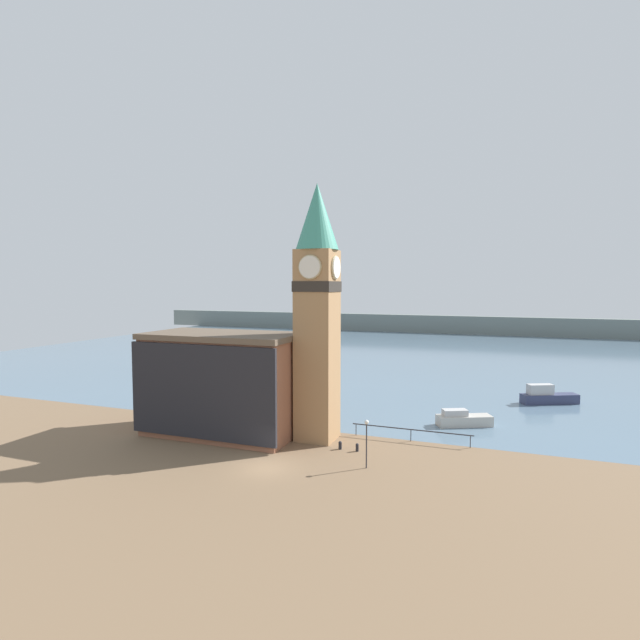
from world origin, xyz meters
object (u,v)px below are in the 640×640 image
clock_tower (317,305)px  boat_far (547,396)px  boat_near (463,419)px  mooring_bollard_near (340,445)px  lamp_post (367,434)px  mooring_bollard_far (357,447)px  pier_building (223,383)px

clock_tower → boat_far: (20.04, 21.59, -11.06)m
boat_near → boat_far: size_ratio=0.84×
mooring_bollard_near → boat_near: bearing=50.1°
boat_far → lamp_post: 30.41m
mooring_bollard_far → lamp_post: lamp_post is taller
mooring_bollard_near → mooring_bollard_far: mooring_bollard_near is taller
boat_near → mooring_bollard_far: bearing=-150.1°
boat_near → mooring_bollard_near: size_ratio=7.95×
mooring_bollard_near → clock_tower: bearing=145.2°
pier_building → lamp_post: size_ratio=3.87×
pier_building → boat_near: 23.17m
pier_building → clock_tower: bearing=9.6°
clock_tower → mooring_bollard_near: bearing=-34.8°
boat_near → mooring_bollard_near: 13.96m
clock_tower → boat_near: size_ratio=4.12×
pier_building → boat_near: (20.39, 10.26, -4.02)m
mooring_bollard_far → clock_tower: bearing=155.4°
lamp_post → mooring_bollard_near: bearing=133.2°
clock_tower → mooring_bollard_far: size_ratio=33.07×
boat_near → lamp_post: size_ratio=1.49×
boat_near → mooring_bollard_near: boat_near is taller
pier_building → mooring_bollard_near: pier_building is taller
pier_building → boat_far: pier_building is taller
lamp_post → mooring_bollard_far: bearing=116.8°
mooring_bollard_near → mooring_bollard_far: bearing=-0.8°
pier_building → lamp_post: bearing=-14.7°
clock_tower → mooring_bollard_far: (4.24, -1.94, -11.52)m
clock_tower → pier_building: bearing=-170.4°
clock_tower → lamp_post: size_ratio=6.13×
boat_far → mooring_bollard_near: 29.17m
clock_tower → pier_building: 11.39m
clock_tower → boat_far: 31.46m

